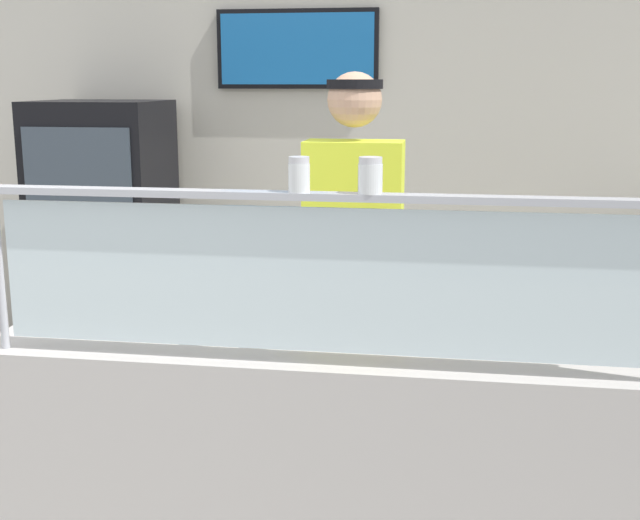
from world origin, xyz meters
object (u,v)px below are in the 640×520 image
object	(u,v)px
pizza_tray	(367,321)
worker_figure	(354,267)
pizza_server	(367,316)
drink_fridge	(106,242)
parmesan_shaker	(299,177)
pepper_flake_shaker	(370,178)

from	to	relation	value
pizza_tray	worker_figure	xyz separation A→B (m)	(-0.11, 0.61, 0.04)
pizza_tray	pizza_server	world-z (taller)	pizza_server
pizza_tray	drink_fridge	distance (m)	2.55
parmesan_shaker	pizza_tray	bearing A→B (deg)	69.51
pizza_tray	drink_fridge	bearing A→B (deg)	132.35
pepper_flake_shaker	worker_figure	bearing A→B (deg)	98.92
parmesan_shaker	pepper_flake_shaker	size ratio (longest dim) A/B	0.98
drink_fridge	pizza_server	bearing A→B (deg)	-47.91
pizza_tray	parmesan_shaker	xyz separation A→B (m)	(-0.15, -0.39, 0.51)
pizza_server	drink_fridge	bearing A→B (deg)	145.30
worker_figure	parmesan_shaker	bearing A→B (deg)	-91.88
parmesan_shaker	drink_fridge	size ratio (longest dim) A/B	0.06
parmesan_shaker	worker_figure	xyz separation A→B (m)	(0.03, 1.01, -0.47)
pizza_tray	drink_fridge	xyz separation A→B (m)	(-1.71, 1.88, -0.16)
pizza_server	pepper_flake_shaker	distance (m)	0.62
pepper_flake_shaker	parmesan_shaker	bearing A→B (deg)	180.00
pizza_tray	pizza_server	bearing A→B (deg)	-81.81
pizza_tray	worker_figure	size ratio (longest dim) A/B	0.25
parmesan_shaker	worker_figure	world-z (taller)	worker_figure
drink_fridge	worker_figure	bearing A→B (deg)	-38.39
pizza_tray	pepper_flake_shaker	size ratio (longest dim) A/B	4.47
parmesan_shaker	drink_fridge	distance (m)	2.84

